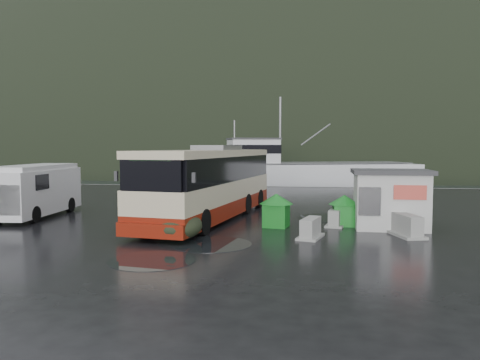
# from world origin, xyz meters

# --- Properties ---
(ground) EXTENTS (160.00, 160.00, 0.00)m
(ground) POSITION_xyz_m (0.00, 0.00, 0.00)
(ground) COLOR black
(ground) RESTS_ON ground
(harbor_water) EXTENTS (300.00, 180.00, 0.02)m
(harbor_water) POSITION_xyz_m (0.00, 110.00, 0.00)
(harbor_water) COLOR black
(harbor_water) RESTS_ON ground
(quay_edge) EXTENTS (160.00, 0.60, 1.50)m
(quay_edge) POSITION_xyz_m (0.00, 20.00, 0.00)
(quay_edge) COLOR #999993
(quay_edge) RESTS_ON ground
(headland) EXTENTS (780.00, 540.00, 570.00)m
(headland) POSITION_xyz_m (10.00, 250.00, 0.00)
(headland) COLOR black
(headland) RESTS_ON ground
(coach_bus) EXTENTS (5.00, 12.85, 3.54)m
(coach_bus) POSITION_xyz_m (0.25, 1.32, 0.00)
(coach_bus) COLOR beige
(coach_bus) RESTS_ON ground
(white_van) EXTENTS (2.47, 6.28, 2.58)m
(white_van) POSITION_xyz_m (-8.40, 0.66, 0.00)
(white_van) COLOR silver
(white_van) RESTS_ON ground
(waste_bin_left) EXTENTS (1.21, 1.21, 1.44)m
(waste_bin_left) POSITION_xyz_m (3.52, -0.63, 0.00)
(waste_bin_left) COLOR #167F21
(waste_bin_left) RESTS_ON ground
(waste_bin_right) EXTENTS (1.00, 1.00, 1.35)m
(waste_bin_right) POSITION_xyz_m (6.44, 0.07, 0.00)
(waste_bin_right) COLOR #167F21
(waste_bin_right) RESTS_ON ground
(dome_tent) EXTENTS (2.67, 3.13, 1.04)m
(dome_tent) POSITION_xyz_m (0.00, -3.80, 0.00)
(dome_tent) COLOR #252C1A
(dome_tent) RESTS_ON ground
(ticket_kiosk) EXTENTS (3.24, 2.50, 2.48)m
(ticket_kiosk) POSITION_xyz_m (8.31, -0.37, 0.00)
(ticket_kiosk) COLOR beige
(ticket_kiosk) RESTS_ON ground
(jersey_barrier_a) EXTENTS (1.27, 1.85, 0.84)m
(jersey_barrier_a) POSITION_xyz_m (8.63, -2.12, 0.00)
(jersey_barrier_a) COLOR #999993
(jersey_barrier_a) RESTS_ON ground
(jersey_barrier_b) EXTENTS (1.13, 1.67, 0.76)m
(jersey_barrier_b) POSITION_xyz_m (4.95, -2.96, 0.00)
(jersey_barrier_b) COLOR #999993
(jersey_barrier_b) RESTS_ON ground
(jersey_barrier_c) EXTENTS (1.04, 1.60, 0.74)m
(jersey_barrier_c) POSITION_xyz_m (6.08, -0.06, 0.00)
(jersey_barrier_c) COLOR #999993
(jersey_barrier_c) RESTS_ON ground
(fishing_trawler) EXTENTS (25.22, 12.61, 9.89)m
(fishing_trawler) POSITION_xyz_m (4.95, 28.50, 0.00)
(fishing_trawler) COLOR silver
(fishing_trawler) RESTS_ON ground
(puddles) EXTENTS (8.33, 12.21, 0.01)m
(puddles) POSITION_xyz_m (2.52, -3.02, 0.01)
(puddles) COLOR black
(puddles) RESTS_ON ground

